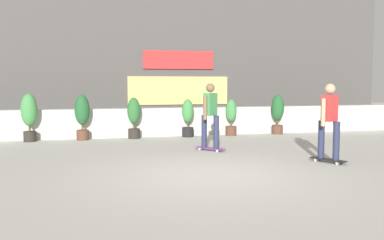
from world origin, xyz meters
name	(u,v)px	position (x,y,z in m)	size (l,w,h in m)	color
ground_plane	(211,175)	(0.00, 0.00, 0.00)	(48.00, 48.00, 0.00)	#B2AFA8
planter_wall	(159,122)	(0.00, 6.00, 0.45)	(18.00, 0.40, 0.90)	beige
building_backdrop	(143,45)	(0.00, 10.00, 3.25)	(20.00, 2.08, 6.50)	#4C4947
potted_plant_0	(29,114)	(-3.89, 5.55, 0.80)	(0.46, 0.46, 1.40)	#2D2823
potted_plant_1	(82,115)	(-2.40, 5.55, 0.77)	(0.44, 0.44, 1.36)	brown
potted_plant_2	(134,116)	(-0.86, 5.55, 0.69)	(0.40, 0.40, 1.26)	#2D2823
potted_plant_3	(188,117)	(0.83, 5.55, 0.63)	(0.36, 0.36, 1.19)	black
potted_plant_4	(231,117)	(2.28, 5.55, 0.62)	(0.36, 0.36, 1.18)	brown
potted_plant_5	(278,112)	(3.91, 5.55, 0.73)	(0.42, 0.42, 1.31)	brown
skater_far_left	(329,119)	(2.80, 0.59, 0.94)	(0.54, 0.80, 1.70)	black
skater_by_wall_left	(210,114)	(0.76, 2.72, 0.94)	(0.68, 0.73, 1.70)	#72338C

